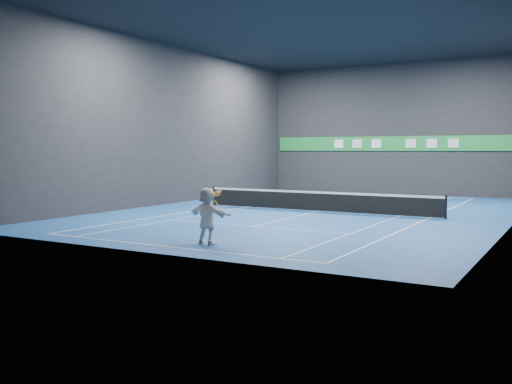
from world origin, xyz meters
The scene contains 19 objects.
ground centered at (0.00, 0.00, 0.00)m, with size 26.00×26.00×0.00m, color #1A4E93.
ceiling centered at (0.00, 0.00, 9.00)m, with size 26.00×26.00×0.00m, color black.
wall_back centered at (0.00, 13.00, 4.50)m, with size 18.00×0.10×9.00m, color #262629.
wall_front centered at (0.00, -13.00, 4.50)m, with size 18.00×0.10×9.00m, color #262629.
wall_left centered at (-9.00, 0.00, 4.50)m, with size 0.10×26.00×9.00m, color #262629.
baseline_near centered at (0.00, -11.89, 0.00)m, with size 10.98×0.08×0.01m, color white.
baseline_far centered at (0.00, 11.89, 0.00)m, with size 10.98×0.08×0.01m, color white.
sideline_doubles_left centered at (-5.49, 0.00, 0.00)m, with size 0.08×23.78×0.01m, color white.
sideline_doubles_right centered at (5.49, 0.00, 0.00)m, with size 0.08×23.78×0.01m, color white.
sideline_singles_left centered at (-4.11, 0.00, 0.00)m, with size 0.06×23.78×0.01m, color white.
sideline_singles_right centered at (4.11, 0.00, 0.00)m, with size 0.06×23.78×0.01m, color white.
service_line_near centered at (0.00, -6.40, 0.00)m, with size 8.23×0.06×0.01m, color white.
service_line_far centered at (0.00, 6.40, 0.00)m, with size 8.23×0.06×0.01m, color white.
center_service_line centered at (0.00, 0.00, 0.00)m, with size 0.06×12.80×0.01m, color white.
player centered at (0.88, -10.85, 0.93)m, with size 1.72×0.55×1.85m, color white.
tennis_ball centered at (0.46, -10.77, 2.84)m, with size 0.07×0.07×0.07m, color #D9F929.
tennis_net centered at (0.00, 0.00, 0.54)m, with size 12.50×0.10×1.07m.
sponsor_banner centered at (0.00, 12.93, 3.50)m, with size 17.64×0.11×1.00m.
tennis_racket centered at (1.24, -10.80, 1.65)m, with size 0.43×0.39×0.57m.
Camera 1 is at (11.41, -26.01, 3.07)m, focal length 40.00 mm.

